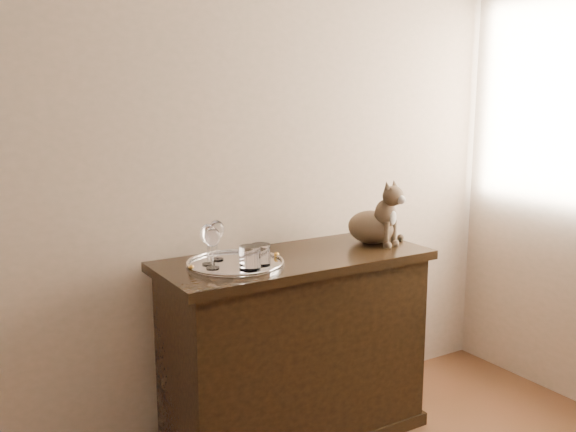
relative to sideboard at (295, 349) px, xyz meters
name	(u,v)px	position (x,y,z in m)	size (l,w,h in m)	color
wall_back	(131,141)	(-0.60, 0.31, 0.93)	(4.00, 0.10, 2.70)	tan
sideboard	(295,349)	(0.00, 0.00, 0.00)	(1.20, 0.50, 0.85)	black
tray	(236,264)	(-0.29, 0.00, 0.43)	(0.40, 0.40, 0.01)	silver
wine_glass_a	(208,244)	(-0.39, 0.04, 0.52)	(0.06, 0.06, 0.17)	white
wine_glass_b	(217,240)	(-0.33, 0.09, 0.52)	(0.06, 0.06, 0.17)	white
wine_glass_c	(212,248)	(-0.40, -0.02, 0.52)	(0.06, 0.06, 0.17)	white
tumbler_a	(261,255)	(-0.21, -0.08, 0.48)	(0.08, 0.08, 0.09)	white
tumbler_b	(250,258)	(-0.28, -0.11, 0.48)	(0.09, 0.09, 0.10)	white
cat	(372,211)	(0.44, 0.02, 0.58)	(0.30, 0.28, 0.30)	#4B3E2C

